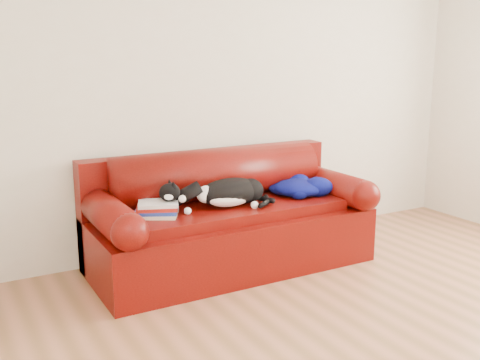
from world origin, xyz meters
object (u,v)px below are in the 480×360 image
(book_stack, at_px, (157,209))
(sofa_base, at_px, (231,236))
(blanket, at_px, (300,187))
(cat, at_px, (230,193))

(book_stack, bearing_deg, sofa_base, 4.44)
(sofa_base, bearing_deg, book_stack, -175.56)
(book_stack, relative_size, blanket, 0.73)
(cat, xyz_separation_m, blanket, (0.65, 0.04, -0.03))
(sofa_base, distance_m, book_stack, 0.68)
(sofa_base, height_order, cat, cat)
(cat, relative_size, blanket, 1.39)
(cat, distance_m, blanket, 0.65)
(sofa_base, relative_size, cat, 2.99)
(sofa_base, distance_m, cat, 0.37)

